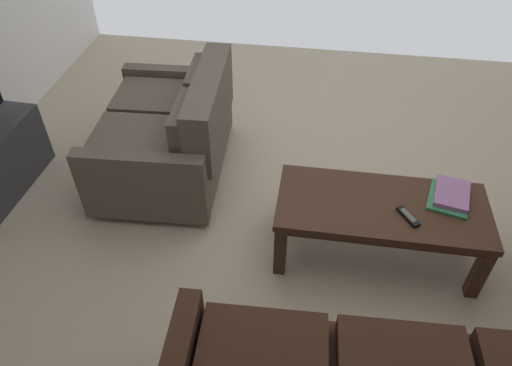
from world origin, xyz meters
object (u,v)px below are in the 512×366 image
at_px(loveseat_near, 171,133).
at_px(tv_remote, 408,216).
at_px(book_stack, 451,196).
at_px(coffee_table, 381,213).

relative_size(loveseat_near, tv_remote, 7.65).
bearing_deg(tv_remote, book_stack, -142.53).
xyz_separation_m(loveseat_near, coffee_table, (-1.42, 0.59, 0.02)).
height_order(loveseat_near, book_stack, loveseat_near).
xyz_separation_m(loveseat_near, tv_remote, (-1.55, 0.68, 0.09)).
height_order(coffee_table, tv_remote, tv_remote).
bearing_deg(coffee_table, tv_remote, 145.74).
height_order(loveseat_near, coffee_table, loveseat_near).
xyz_separation_m(loveseat_near, book_stack, (-1.80, 0.49, 0.11)).
distance_m(book_stack, tv_remote, 0.32).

